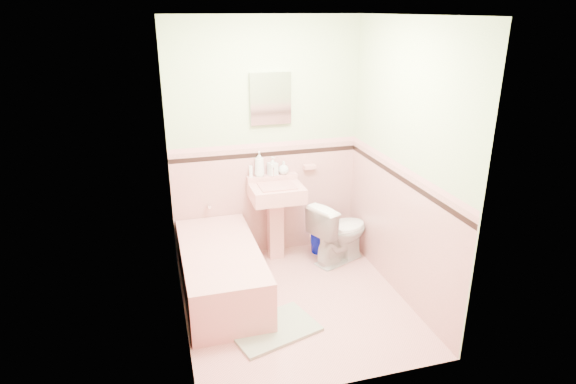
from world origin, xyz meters
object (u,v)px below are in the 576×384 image
object	(u,v)px
soap_bottle_left	(259,164)
toilet	(339,231)
sink	(277,223)
bathtub	(221,273)
soap_bottle_right	(284,168)
bucket	(320,242)
shoe	(266,325)
soap_bottle_mid	(273,166)
medicine_cabinet	(270,99)

from	to	relation	value
soap_bottle_left	toilet	xyz separation A→B (m)	(0.77, -0.39, -0.70)
sink	bathtub	bearing A→B (deg)	-142.07
toilet	soap_bottle_right	bearing A→B (deg)	28.71
bucket	sink	bearing A→B (deg)	-176.39
soap_bottle_left	shoe	size ratio (longest dim) A/B	1.70
soap_bottle_mid	soap_bottle_right	bearing A→B (deg)	0.00
soap_bottle_mid	toilet	xyz separation A→B (m)	(0.62, -0.39, -0.66)
soap_bottle_mid	shoe	distance (m)	1.72
soap_bottle_right	shoe	distance (m)	1.74
sink	toilet	xyz separation A→B (m)	(0.63, -0.21, -0.08)
medicine_cabinet	soap_bottle_right	world-z (taller)	medicine_cabinet
sink	soap_bottle_mid	xyz separation A→B (m)	(0.01, 0.18, 0.58)
soap_bottle_left	bucket	distance (m)	1.13
soap_bottle_right	shoe	world-z (taller)	soap_bottle_right
soap_bottle_right	shoe	xyz separation A→B (m)	(-0.54, -1.38, -0.91)
bucket	shoe	distance (m)	1.54
sink	soap_bottle_right	world-z (taller)	soap_bottle_right
soap_bottle_mid	bucket	distance (m)	1.02
medicine_cabinet	bucket	xyz separation A→B (m)	(0.50, -0.18, -1.58)
soap_bottle_left	shoe	distance (m)	1.71
sink	soap_bottle_right	bearing A→B (deg)	55.15
soap_bottle_left	bathtub	bearing A→B (deg)	-127.49
bathtub	soap_bottle_mid	size ratio (longest dim) A/B	7.62
bathtub	soap_bottle_left	bearing A→B (deg)	52.51
bathtub	toilet	distance (m)	1.35
sink	soap_bottle_right	size ratio (longest dim) A/B	6.07
soap_bottle_left	soap_bottle_right	world-z (taller)	soap_bottle_left
bathtub	soap_bottle_right	size ratio (longest dim) A/B	10.80
toilet	bucket	world-z (taller)	toilet
bucket	shoe	bearing A→B (deg)	-126.52
soap_bottle_right	bucket	xyz separation A→B (m)	(0.38, -0.15, -0.85)
sink	toilet	size ratio (longest dim) A/B	1.24
soap_bottle_left	bucket	xyz separation A→B (m)	(0.64, -0.15, -0.92)
soap_bottle_left	soap_bottle_mid	distance (m)	0.15
toilet	soap_bottle_left	bearing A→B (deg)	39.38
bucket	shoe	world-z (taller)	bucket
soap_bottle_mid	bathtub	bearing A→B (deg)	-134.04
toilet	bucket	size ratio (longest dim) A/B	2.90
soap_bottle_left	bucket	size ratio (longest dim) A/B	1.15
medicine_cabinet	soap_bottle_left	distance (m)	0.68
bathtub	medicine_cabinet	bearing A→B (deg)	47.42
soap_bottle_left	soap_bottle_mid	xyz separation A→B (m)	(0.14, 0.00, -0.04)
shoe	sink	bearing A→B (deg)	89.78
soap_bottle_mid	shoe	bearing A→B (deg)	-106.80
shoe	soap_bottle_left	bearing A→B (deg)	97.38
medicine_cabinet	soap_bottle_mid	distance (m)	0.70
medicine_cabinet	shoe	xyz separation A→B (m)	(-0.41, -1.41, -1.64)
toilet	shoe	size ratio (longest dim) A/B	4.26
soap_bottle_left	bucket	bearing A→B (deg)	-13.07
bathtub	shoe	bearing A→B (deg)	-68.20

